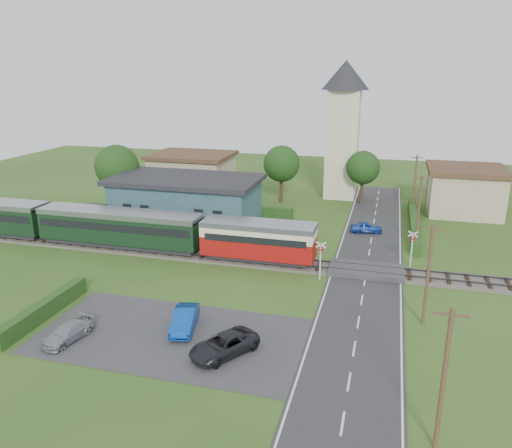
% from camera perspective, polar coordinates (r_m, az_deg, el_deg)
% --- Properties ---
extents(ground, '(120.00, 120.00, 0.00)m').
position_cam_1_polar(ground, '(42.92, -1.16, -5.24)').
color(ground, '#2D4C19').
extents(railway_track, '(76.00, 3.20, 0.49)m').
position_cam_1_polar(railway_track, '(44.67, -0.44, -4.16)').
color(railway_track, '#4C443D').
rests_on(railway_track, ground).
extents(road, '(6.00, 70.00, 0.05)m').
position_cam_1_polar(road, '(41.43, 12.31, -6.48)').
color(road, '#28282B').
rests_on(road, ground).
extents(car_park, '(17.00, 9.00, 0.08)m').
position_cam_1_polar(car_park, '(33.29, -9.68, -12.48)').
color(car_park, '#333335').
rests_on(car_park, ground).
extents(crossing_deck, '(6.20, 3.40, 0.45)m').
position_cam_1_polar(crossing_deck, '(43.20, 12.49, -5.19)').
color(crossing_deck, '#333335').
rests_on(crossing_deck, ground).
extents(platform, '(30.00, 3.00, 0.45)m').
position_cam_1_polar(platform, '(50.82, -10.38, -1.63)').
color(platform, gray).
rests_on(platform, ground).
extents(equipment_hut, '(2.30, 2.30, 2.55)m').
position_cam_1_polar(equipment_hut, '(54.22, -18.13, 0.67)').
color(equipment_hut, beige).
rests_on(equipment_hut, platform).
extents(station_building, '(16.00, 9.00, 5.30)m').
position_cam_1_polar(station_building, '(55.17, -7.96, 2.67)').
color(station_building, '#285058').
rests_on(station_building, ground).
extents(train, '(43.20, 2.90, 3.40)m').
position_cam_1_polar(train, '(50.59, -18.41, -0.01)').
color(train, '#232328').
rests_on(train, ground).
extents(church_tower, '(6.00, 6.00, 17.60)m').
position_cam_1_polar(church_tower, '(66.62, 9.98, 11.65)').
color(church_tower, beige).
rests_on(church_tower, ground).
extents(house_west, '(10.80, 8.80, 5.50)m').
position_cam_1_polar(house_west, '(69.63, -7.28, 5.81)').
color(house_west, tan).
rests_on(house_west, ground).
extents(house_east, '(8.80, 8.80, 5.50)m').
position_cam_1_polar(house_east, '(64.11, 22.74, 3.62)').
color(house_east, tan).
rests_on(house_east, ground).
extents(hedge_carpark, '(0.80, 9.00, 1.20)m').
position_cam_1_polar(hedge_carpark, '(37.72, -23.13, -9.03)').
color(hedge_carpark, '#193814').
rests_on(hedge_carpark, ground).
extents(hedge_roadside, '(0.80, 18.00, 1.20)m').
position_cam_1_polar(hedge_roadside, '(56.38, 17.59, 0.12)').
color(hedge_roadside, '#193814').
rests_on(hedge_roadside, ground).
extents(hedge_station, '(22.00, 0.80, 1.30)m').
position_cam_1_polar(hedge_station, '(59.72, -6.20, 1.83)').
color(hedge_station, '#193814').
rests_on(hedge_station, ground).
extents(tree_a, '(5.20, 5.20, 8.00)m').
position_cam_1_polar(tree_a, '(61.69, -15.60, 6.30)').
color(tree_a, '#332316').
rests_on(tree_a, ground).
extents(tree_b, '(4.60, 4.60, 7.34)m').
position_cam_1_polar(tree_b, '(63.49, 2.95, 6.87)').
color(tree_b, '#332316').
rests_on(tree_b, ground).
extents(tree_c, '(4.20, 4.20, 6.78)m').
position_cam_1_polar(tree_c, '(64.21, 12.13, 6.30)').
color(tree_c, '#332316').
rests_on(tree_c, ground).
extents(utility_pole_a, '(1.40, 0.22, 7.00)m').
position_cam_1_polar(utility_pole_a, '(23.94, 20.65, -16.25)').
color(utility_pole_a, '#473321').
rests_on(utility_pole_a, ground).
extents(utility_pole_b, '(1.40, 0.22, 7.00)m').
position_cam_1_polar(utility_pole_b, '(34.62, 19.07, -5.42)').
color(utility_pole_b, '#473321').
rests_on(utility_pole_b, ground).
extents(utility_pole_c, '(1.40, 0.22, 7.00)m').
position_cam_1_polar(utility_pole_c, '(49.80, 18.09, 1.49)').
color(utility_pole_c, '#473321').
rests_on(utility_pole_c, ground).
extents(utility_pole_d, '(1.40, 0.22, 7.00)m').
position_cam_1_polar(utility_pole_d, '(61.45, 17.68, 4.41)').
color(utility_pole_d, '#473321').
rests_on(utility_pole_d, ground).
extents(crossing_signal_near, '(0.84, 0.28, 3.28)m').
position_cam_1_polar(crossing_signal_near, '(40.53, 7.38, -3.52)').
color(crossing_signal_near, silver).
rests_on(crossing_signal_near, ground).
extents(crossing_signal_far, '(0.84, 0.28, 3.28)m').
position_cam_1_polar(crossing_signal_far, '(44.83, 17.42, -2.14)').
color(crossing_signal_far, silver).
rests_on(crossing_signal_far, ground).
extents(streetlamp_west, '(0.30, 0.30, 5.15)m').
position_cam_1_polar(streetlamp_west, '(68.21, -14.36, 5.39)').
color(streetlamp_west, '#3F3F47').
rests_on(streetlamp_west, ground).
extents(streetlamp_east, '(0.30, 0.30, 5.15)m').
position_cam_1_polar(streetlamp_east, '(66.57, 19.05, 4.70)').
color(streetlamp_east, '#3F3F47').
rests_on(streetlamp_east, ground).
extents(car_on_road, '(3.46, 1.91, 1.11)m').
position_cam_1_polar(car_on_road, '(53.47, 12.48, -0.38)').
color(car_on_road, '#193EA2').
rests_on(car_on_road, road).
extents(car_park_blue, '(2.21, 4.18, 1.31)m').
position_cam_1_polar(car_park_blue, '(33.60, -8.18, -10.75)').
color(car_park_blue, '#0B3FA4').
rests_on(car_park_blue, car_park).
extents(car_park_silver, '(2.18, 3.86, 1.05)m').
position_cam_1_polar(car_park_silver, '(34.19, -20.69, -11.50)').
color(car_park_silver, '#8D959F').
rests_on(car_park_silver, car_park).
extents(car_park_dark, '(4.12, 4.81, 1.23)m').
position_cam_1_polar(car_park_dark, '(30.65, -3.68, -13.64)').
color(car_park_dark, black).
rests_on(car_park_dark, car_park).
extents(pedestrian_near, '(0.71, 0.59, 1.68)m').
position_cam_1_polar(pedestrian_near, '(48.57, -5.18, -0.97)').
color(pedestrian_near, gray).
rests_on(pedestrian_near, platform).
extents(pedestrian_far, '(0.96, 1.08, 1.87)m').
position_cam_1_polar(pedestrian_far, '(54.33, -17.75, 0.34)').
color(pedestrian_far, gray).
rests_on(pedestrian_far, platform).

